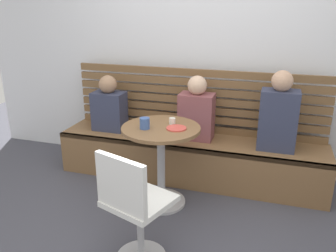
# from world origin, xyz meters

# --- Properties ---
(ground) EXTENTS (8.00, 8.00, 0.00)m
(ground) POSITION_xyz_m (0.00, 0.00, 0.00)
(ground) COLOR #42424C
(back_wall) EXTENTS (5.20, 0.10, 2.90)m
(back_wall) POSITION_xyz_m (0.00, 1.64, 1.45)
(back_wall) COLOR silver
(back_wall) RESTS_ON ground
(booth_bench) EXTENTS (2.70, 0.52, 0.44)m
(booth_bench) POSITION_xyz_m (0.00, 1.20, 0.22)
(booth_bench) COLOR brown
(booth_bench) RESTS_ON ground
(booth_backrest) EXTENTS (2.65, 0.04, 0.67)m
(booth_backrest) POSITION_xyz_m (0.00, 1.44, 0.78)
(booth_backrest) COLOR brown
(booth_backrest) RESTS_ON booth_bench
(cafe_table) EXTENTS (0.68, 0.68, 0.74)m
(cafe_table) POSITION_xyz_m (-0.12, 0.65, 0.52)
(cafe_table) COLOR #ADADB2
(cafe_table) RESTS_ON ground
(white_chair) EXTENTS (0.51, 0.51, 0.85)m
(white_chair) POSITION_xyz_m (-0.04, -0.16, 0.46)
(white_chair) COLOR #ADADB2
(white_chair) RESTS_ON ground
(person_adult) EXTENTS (0.34, 0.22, 0.74)m
(person_adult) POSITION_xyz_m (0.84, 1.19, 0.77)
(person_adult) COLOR #333851
(person_adult) RESTS_ON booth_bench
(person_child_left) EXTENTS (0.34, 0.22, 0.59)m
(person_child_left) POSITION_xyz_m (-0.89, 1.22, 0.70)
(person_child_left) COLOR #333851
(person_child_left) RESTS_ON booth_bench
(person_child_middle) EXTENTS (0.34, 0.22, 0.64)m
(person_child_middle) POSITION_xyz_m (0.06, 1.23, 0.72)
(person_child_middle) COLOR brown
(person_child_middle) RESTS_ON booth_bench
(cup_espresso_small) EXTENTS (0.06, 0.06, 0.05)m
(cup_espresso_small) POSITION_xyz_m (-0.05, 0.75, 0.77)
(cup_espresso_small) COLOR silver
(cup_espresso_small) RESTS_ON cafe_table
(cup_mug_blue) EXTENTS (0.08, 0.08, 0.09)m
(cup_mug_blue) POSITION_xyz_m (-0.23, 0.57, 0.79)
(cup_mug_blue) COLOR #3D5B9E
(cup_mug_blue) RESTS_ON cafe_table
(plate_small) EXTENTS (0.17, 0.17, 0.01)m
(plate_small) POSITION_xyz_m (0.02, 0.64, 0.75)
(plate_small) COLOR #DB4C42
(plate_small) RESTS_ON cafe_table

